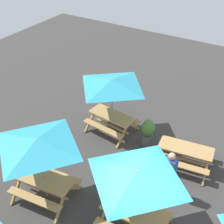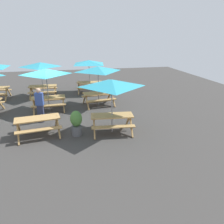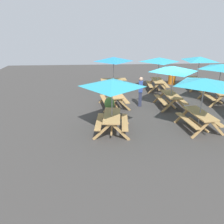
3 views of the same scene
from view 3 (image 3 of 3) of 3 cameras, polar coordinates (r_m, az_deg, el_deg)
name	(u,v)px [view 3 (image 3 of 3)]	position (r m, az deg, el deg)	size (l,w,h in m)	color
ground_plane	(169,105)	(13.06, 14.61, 1.72)	(28.59, 28.59, 0.00)	#3D3A38
picnic_table_0	(112,87)	(8.88, 0.00, 6.54)	(2.19, 2.19, 2.34)	tan
picnic_table_1	(114,97)	(12.27, 0.53, 3.92)	(1.97, 1.75, 0.81)	tan
picnic_table_3	(204,86)	(9.89, 22.99, 6.39)	(2.23, 2.23, 2.34)	tan
picnic_table_4	(159,62)	(15.50, 12.19, 12.63)	(2.14, 2.14, 2.34)	tan
picnic_table_5	(199,61)	(16.71, 21.86, 12.23)	(2.83, 2.83, 2.34)	tan
picnic_table_6	(114,62)	(15.36, 0.40, 13.03)	(2.08, 2.08, 2.34)	tan
picnic_table_7	(221,69)	(14.00, 26.64, 9.91)	(2.03, 2.03, 2.34)	tan
picnic_table_8	(173,72)	(12.30, 15.72, 10.03)	(2.08, 2.08, 2.34)	tan
trash_bin_orange	(172,78)	(17.88, 15.40, 8.63)	(0.59, 0.59, 0.98)	orange
potted_plant_0	(109,107)	(10.77, -0.68, 1.34)	(0.49, 0.49, 1.07)	#59595B
person_standing	(141,91)	(12.39, 7.46, 5.48)	(0.40, 0.29, 1.67)	#2D334C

